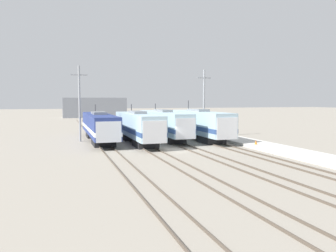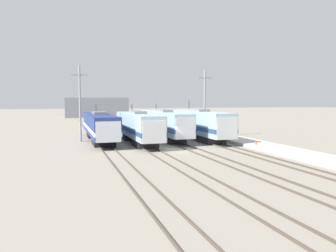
{
  "view_description": "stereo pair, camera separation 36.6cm",
  "coord_description": "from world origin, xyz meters",
  "px_view_note": "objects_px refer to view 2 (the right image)",
  "views": [
    {
      "loc": [
        -11.9,
        -35.19,
        5.58
      ],
      "look_at": [
        0.63,
        2.98,
        2.47
      ],
      "focal_mm": 35.0,
      "sensor_mm": 36.0,
      "label": 1
    },
    {
      "loc": [
        -11.56,
        -35.3,
        5.58
      ],
      "look_at": [
        0.63,
        2.98,
        2.47
      ],
      "focal_mm": 35.0,
      "sensor_mm": 36.0,
      "label": 2
    }
  ],
  "objects_px": {
    "traffic_cone": "(256,142)",
    "locomotive_far_left": "(100,126)",
    "locomotive_far_right": "(200,124)",
    "catenary_tower_left": "(80,102)",
    "locomotive_center_left": "(138,127)",
    "catenary_tower_right": "(205,102)",
    "locomotive_center_right": "(164,124)"
  },
  "relations": [
    {
      "from": "locomotive_far_left",
      "to": "locomotive_center_left",
      "type": "height_order",
      "value": "locomotive_center_left"
    },
    {
      "from": "locomotive_far_right",
      "to": "catenary_tower_left",
      "type": "distance_m",
      "value": 16.93
    },
    {
      "from": "locomotive_far_right",
      "to": "catenary_tower_right",
      "type": "distance_m",
      "value": 4.81
    },
    {
      "from": "catenary_tower_left",
      "to": "traffic_cone",
      "type": "relative_size",
      "value": 20.39
    },
    {
      "from": "locomotive_far_left",
      "to": "traffic_cone",
      "type": "xyz_separation_m",
      "value": [
        17.16,
        -11.97,
        -1.49
      ]
    },
    {
      "from": "traffic_cone",
      "to": "locomotive_center_left",
      "type": "bearing_deg",
      "value": 147.15
    },
    {
      "from": "locomotive_center_left",
      "to": "catenary_tower_left",
      "type": "relative_size",
      "value": 1.65
    },
    {
      "from": "locomotive_far_right",
      "to": "catenary_tower_left",
      "type": "relative_size",
      "value": 1.7
    },
    {
      "from": "locomotive_far_left",
      "to": "catenary_tower_right",
      "type": "bearing_deg",
      "value": 0.69
    },
    {
      "from": "locomotive_far_left",
      "to": "locomotive_center_left",
      "type": "relative_size",
      "value": 1.17
    },
    {
      "from": "locomotive_center_right",
      "to": "catenary_tower_right",
      "type": "relative_size",
      "value": 1.79
    },
    {
      "from": "catenary_tower_right",
      "to": "traffic_cone",
      "type": "distance_m",
      "value": 13.14
    },
    {
      "from": "catenary_tower_left",
      "to": "catenary_tower_right",
      "type": "distance_m",
      "value": 18.39
    },
    {
      "from": "locomotive_center_left",
      "to": "locomotive_far_right",
      "type": "height_order",
      "value": "locomotive_far_right"
    },
    {
      "from": "locomotive_center_left",
      "to": "locomotive_center_right",
      "type": "distance_m",
      "value": 5.7
    },
    {
      "from": "traffic_cone",
      "to": "catenary_tower_left",
      "type": "bearing_deg",
      "value": 148.31
    },
    {
      "from": "catenary_tower_right",
      "to": "locomotive_far_left",
      "type": "bearing_deg",
      "value": -179.31
    },
    {
      "from": "locomotive_far_left",
      "to": "catenary_tower_right",
      "type": "relative_size",
      "value": 1.94
    },
    {
      "from": "locomotive_center_left",
      "to": "traffic_cone",
      "type": "xyz_separation_m",
      "value": [
        12.56,
        -8.11,
        -1.57
      ]
    },
    {
      "from": "locomotive_center_left",
      "to": "locomotive_center_right",
      "type": "xyz_separation_m",
      "value": [
        4.6,
        3.37,
        0.03
      ]
    },
    {
      "from": "locomotive_center_left",
      "to": "catenary_tower_right",
      "type": "xyz_separation_m",
      "value": [
        11.24,
        4.06,
        3.23
      ]
    },
    {
      "from": "catenary_tower_right",
      "to": "locomotive_far_right",
      "type": "bearing_deg",
      "value": -123.89
    },
    {
      "from": "locomotive_far_left",
      "to": "traffic_cone",
      "type": "bearing_deg",
      "value": -34.9
    },
    {
      "from": "locomotive_far_right",
      "to": "traffic_cone",
      "type": "xyz_separation_m",
      "value": [
        3.35,
        -9.14,
        -1.65
      ]
    },
    {
      "from": "locomotive_center_right",
      "to": "locomotive_far_right",
      "type": "height_order",
      "value": "locomotive_far_right"
    },
    {
      "from": "locomotive_far_left",
      "to": "locomotive_far_right",
      "type": "xyz_separation_m",
      "value": [
        13.81,
        -2.83,
        0.16
      ]
    },
    {
      "from": "locomotive_center_left",
      "to": "traffic_cone",
      "type": "height_order",
      "value": "locomotive_center_left"
    },
    {
      "from": "traffic_cone",
      "to": "locomotive_far_left",
      "type": "bearing_deg",
      "value": 145.1
    },
    {
      "from": "catenary_tower_left",
      "to": "locomotive_center_right",
      "type": "bearing_deg",
      "value": -3.36
    },
    {
      "from": "locomotive_center_left",
      "to": "catenary_tower_left",
      "type": "xyz_separation_m",
      "value": [
        -7.15,
        4.06,
        3.23
      ]
    },
    {
      "from": "locomotive_center_right",
      "to": "traffic_cone",
      "type": "relative_size",
      "value": 36.52
    },
    {
      "from": "catenary_tower_left",
      "to": "traffic_cone",
      "type": "xyz_separation_m",
      "value": [
        19.7,
        -12.16,
        -4.8
      ]
    }
  ]
}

